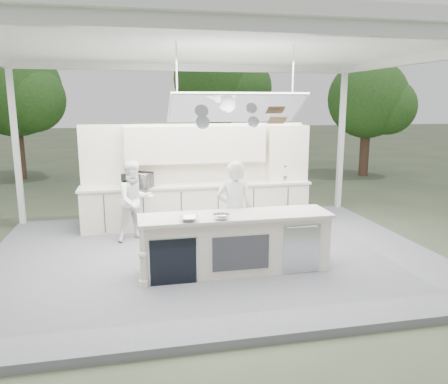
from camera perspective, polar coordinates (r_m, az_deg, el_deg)
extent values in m
plane|color=#4B553A|center=(8.13, -1.38, -8.75)|extent=(90.00, 90.00, 0.00)
cube|color=slate|center=(8.11, -1.38, -8.35)|extent=(8.00, 6.00, 0.12)
cube|color=white|center=(11.71, 15.05, 6.42)|extent=(0.12, 0.12, 3.70)
cube|color=white|center=(10.74, -25.53, 5.25)|extent=(0.12, 0.12, 3.70)
cube|color=white|center=(7.68, -1.52, 18.71)|extent=(8.20, 6.20, 0.16)
cube|color=white|center=(4.87, 5.14, 20.91)|extent=(8.00, 0.12, 0.16)
cube|color=white|center=(10.52, -4.50, 15.89)|extent=(8.00, 0.12, 0.16)
cube|color=white|center=(9.21, 24.09, 15.57)|extent=(0.12, 6.00, 0.16)
cube|color=white|center=(6.79, 1.62, 10.94)|extent=(2.00, 0.71, 0.43)
cube|color=white|center=(6.79, 1.62, 10.94)|extent=(2.06, 0.76, 0.46)
cylinder|color=white|center=(6.65, -6.19, 14.96)|extent=(0.02, 0.02, 0.95)
cylinder|color=white|center=(7.06, 9.00, 14.68)|extent=(0.02, 0.02, 0.95)
cylinder|color=silver|center=(6.84, -2.82, 9.09)|extent=(0.22, 0.14, 0.21)
cylinder|color=silver|center=(6.97, 3.84, 9.12)|extent=(0.18, 0.12, 0.18)
cube|color=brown|center=(7.10, 6.95, 9.27)|extent=(0.28, 0.18, 0.12)
cube|color=white|center=(7.15, 1.52, -6.81)|extent=(3.00, 0.70, 0.90)
cube|color=silver|center=(7.02, 1.54, -3.12)|extent=(3.10, 0.78, 0.05)
cylinder|color=white|center=(6.64, -10.58, -8.39)|extent=(0.11, 0.11, 0.92)
cube|color=black|center=(6.69, -6.65, -9.02)|extent=(0.70, 0.04, 0.72)
cube|color=silver|center=(6.69, -6.65, -9.03)|extent=(0.74, 0.03, 0.72)
cube|color=#35363A|center=(6.83, 2.22, -7.97)|extent=(0.90, 0.02, 0.55)
cube|color=silver|center=(7.13, 10.10, -7.30)|extent=(0.62, 0.02, 0.78)
cube|color=white|center=(9.77, -3.45, -1.79)|extent=(5.00, 0.65, 0.90)
cube|color=silver|center=(9.67, -3.48, 0.95)|extent=(5.08, 0.72, 0.05)
cube|color=white|center=(9.92, -3.76, 2.40)|extent=(5.00, 0.10, 2.25)
cube|color=white|center=(9.71, -3.70, 6.21)|extent=(3.10, 0.38, 0.80)
cube|color=white|center=(10.20, 8.16, 4.97)|extent=(0.90, 0.45, 1.30)
cube|color=brown|center=(10.20, 8.16, 4.97)|extent=(0.84, 0.40, 0.03)
cylinder|color=silver|center=(10.12, 7.81, 1.83)|extent=(0.20, 0.20, 0.12)
cylinder|color=black|center=(10.09, 7.83, 2.73)|extent=(0.17, 0.17, 0.20)
cylinder|color=black|center=(10.24, 9.65, 1.84)|extent=(0.16, 0.16, 0.10)
cone|color=black|center=(10.21, 9.68, 2.78)|extent=(0.14, 0.14, 0.24)
cylinder|color=#4D3426|center=(18.06, -25.14, 4.86)|extent=(0.36, 0.36, 2.10)
sphere|color=#3B6525|center=(17.98, -25.76, 11.96)|extent=(3.40, 3.40, 3.40)
sphere|color=#3B6525|center=(17.33, -23.84, 11.04)|extent=(2.38, 2.38, 2.38)
cylinder|color=#4D3426|center=(19.95, -0.68, 7.00)|extent=(0.36, 0.36, 2.45)
sphere|color=#3B6525|center=(19.91, -0.69, 14.55)|extent=(4.00, 4.00, 4.00)
sphere|color=#3B6525|center=(19.48, 2.04, 13.43)|extent=(2.80, 2.80, 2.80)
cylinder|color=#4D3426|center=(17.96, 17.86, 5.09)|extent=(0.36, 0.36, 1.92)
sphere|color=#3B6525|center=(17.87, 18.26, 11.51)|extent=(3.00, 3.00, 3.00)
sphere|color=#3B6525|center=(17.79, 20.63, 10.39)|extent=(2.10, 2.10, 2.10)
imported|color=silver|center=(7.55, 1.38, -2.48)|extent=(0.71, 0.54, 1.74)
imported|color=white|center=(8.81, -11.53, -1.14)|extent=(0.95, 0.85, 1.60)
imported|color=#B7B9BF|center=(9.34, -11.23, 1.53)|extent=(0.69, 0.60, 0.32)
imported|color=#B4B7BC|center=(6.63, -4.62, -3.51)|extent=(0.33, 0.33, 0.07)
imported|color=silver|center=(6.70, -0.35, -3.24)|extent=(0.29, 0.29, 0.08)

